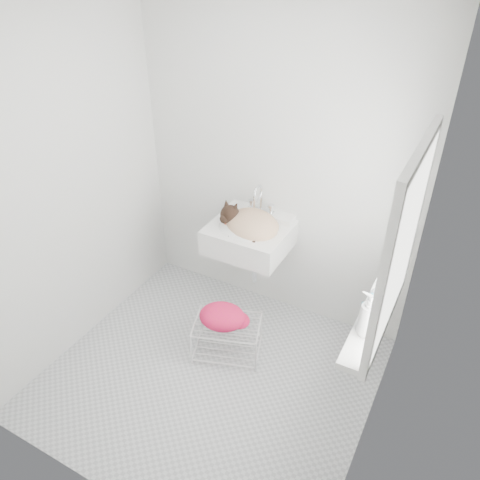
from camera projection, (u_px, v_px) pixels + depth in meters
The scene contains 15 objects.
floor at pixel (210, 376), 3.40m from camera, with size 2.20×2.00×0.02m, color silver.
back_wall at pixel (275, 166), 3.46m from camera, with size 2.20×0.02×2.50m, color silver.
right_wall at pixel (394, 285), 2.28m from camera, with size 0.02×2.00×2.50m, color silver.
left_wall at pixel (64, 188), 3.16m from camera, with size 0.02×2.00×2.50m, color silver.
window_glass at pixel (404, 247), 2.38m from camera, with size 0.01×0.80×1.00m, color white.
window_frame at pixel (401, 246), 2.38m from camera, with size 0.04×0.90×1.10m, color white.
windowsill at pixel (373, 319), 2.69m from camera, with size 0.16×0.88×0.04m, color white.
sink at pixel (249, 226), 3.51m from camera, with size 0.59×0.52×0.24m, color white.
faucet at pixel (260, 200), 3.57m from camera, with size 0.21×0.15×0.21m, color silver, non-canonical shape.
cat at pixel (250, 223), 3.47m from camera, with size 0.46×0.40×0.27m.
wire_rack at pixel (227, 337), 3.52m from camera, with size 0.48×0.33×0.29m, color white.
towel at pixel (222, 321), 3.42m from camera, with size 0.34×0.24×0.14m, color red.
bottle_a at pixel (364, 333), 2.56m from camera, with size 0.09×0.09×0.23m, color silver.
bottle_b at pixel (367, 327), 2.61m from camera, with size 0.09×0.10×0.21m, color #2B6D7C.
bottle_c at pixel (377, 305), 2.76m from camera, with size 0.12×0.12×0.16m, color silver.
Camera 1 is at (1.29, -1.93, 2.67)m, focal length 35.13 mm.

